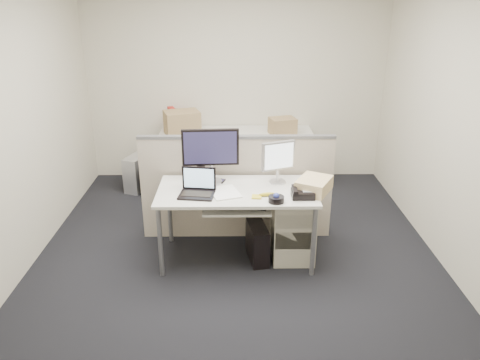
{
  "coord_description": "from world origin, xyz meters",
  "views": [
    {
      "loc": [
        -0.01,
        -4.06,
        2.48
      ],
      "look_at": [
        0.03,
        0.15,
        0.77
      ],
      "focal_mm": 35.0,
      "sensor_mm": 36.0,
      "label": 1
    }
  ],
  "objects_px": {
    "desk": "(237,196)",
    "desk_phone": "(303,194)",
    "laptop": "(196,184)",
    "monitor_main": "(211,156)"
  },
  "relations": [
    {
      "from": "desk",
      "to": "laptop",
      "type": "bearing_deg",
      "value": -159.79
    },
    {
      "from": "desk_phone",
      "to": "monitor_main",
      "type": "bearing_deg",
      "value": 156.72
    },
    {
      "from": "desk",
      "to": "laptop",
      "type": "relative_size",
      "value": 4.72
    },
    {
      "from": "laptop",
      "to": "desk_phone",
      "type": "relative_size",
      "value": 1.56
    },
    {
      "from": "desk",
      "to": "desk_phone",
      "type": "distance_m",
      "value": 0.63
    },
    {
      "from": "desk",
      "to": "laptop",
      "type": "height_order",
      "value": "laptop"
    },
    {
      "from": "desk",
      "to": "desk_phone",
      "type": "relative_size",
      "value": 7.37
    },
    {
      "from": "monitor_main",
      "to": "laptop",
      "type": "distance_m",
      "value": 0.37
    },
    {
      "from": "laptop",
      "to": "desk_phone",
      "type": "xyz_separation_m",
      "value": [
        0.97,
        -0.04,
        -0.09
      ]
    },
    {
      "from": "desk",
      "to": "monitor_main",
      "type": "height_order",
      "value": "monitor_main"
    }
  ]
}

